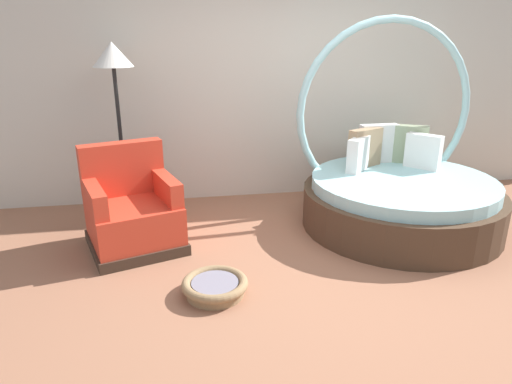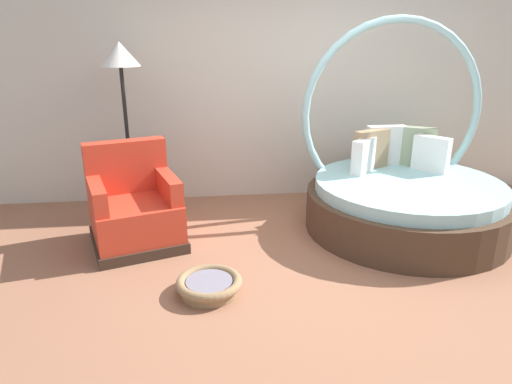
# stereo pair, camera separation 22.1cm
# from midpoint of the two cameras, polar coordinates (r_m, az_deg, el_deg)

# --- Properties ---
(ground_plane) EXTENTS (8.00, 8.00, 0.02)m
(ground_plane) POSITION_cam_midpoint_polar(r_m,az_deg,el_deg) (3.97, 7.29, -9.67)
(ground_plane) COLOR #936047
(back_wall) EXTENTS (8.00, 0.12, 3.03)m
(back_wall) POSITION_cam_midpoint_polar(r_m,az_deg,el_deg) (5.46, 1.67, 15.25)
(back_wall) COLOR beige
(back_wall) RESTS_ON ground_plane
(round_daybed) EXTENTS (1.99, 1.99, 2.07)m
(round_daybed) POSITION_cam_midpoint_polar(r_m,az_deg,el_deg) (4.91, 16.11, 0.45)
(round_daybed) COLOR #473323
(round_daybed) RESTS_ON ground_plane
(red_armchair) EXTENTS (1.00, 1.00, 0.94)m
(red_armchair) POSITION_cam_midpoint_polar(r_m,az_deg,el_deg) (4.40, -16.63, -2.50)
(red_armchair) COLOR #38281E
(red_armchair) RESTS_ON ground_plane
(pet_basket) EXTENTS (0.51, 0.51, 0.13)m
(pet_basket) POSITION_cam_midpoint_polar(r_m,az_deg,el_deg) (3.58, -6.95, -11.63)
(pet_basket) COLOR #8E704C
(pet_basket) RESTS_ON ground_plane
(floor_lamp) EXTENTS (0.40, 0.40, 1.82)m
(floor_lamp) POSITION_cam_midpoint_polar(r_m,az_deg,el_deg) (4.93, -18.59, 14.04)
(floor_lamp) COLOR black
(floor_lamp) RESTS_ON ground_plane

